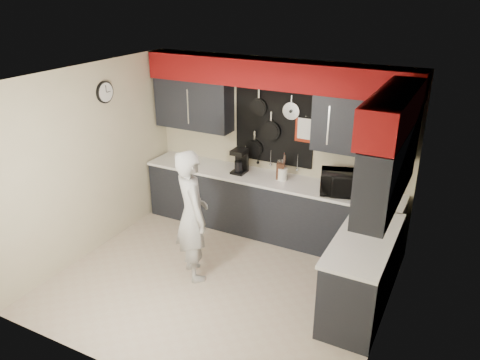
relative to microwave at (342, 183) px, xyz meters
The scene contains 10 objects.
ground 2.07m from the microwave, 128.71° to the right, with size 4.00×4.00×0.00m, color #B7A68E.
back_wall_assembly 1.46m from the microwave, 168.84° to the left, with size 4.00×0.36×2.60m.
right_wall_assembly 1.60m from the microwave, 56.40° to the right, with size 0.36×3.50×2.60m.
left_wall_assembly 3.40m from the microwave, 156.21° to the right, with size 0.05×3.50×2.60m.
base_cabinets 0.91m from the microwave, 157.72° to the right, with size 3.95×2.20×0.92m.
microwave is the anchor object (origin of this frame).
knife_block 0.94m from the microwave, behind, with size 0.11×0.11×0.24m, color #361F11.
utensil_crock 0.89m from the microwave, behind, with size 0.14×0.14×0.17m, color white.
coffee_maker 1.57m from the microwave, behind, with size 0.20×0.24×0.36m.
person 2.05m from the microwave, 137.38° to the right, with size 0.63×0.41×1.73m, color #AEAFAC.
Camera 1 is at (2.53, -4.34, 3.56)m, focal length 35.00 mm.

